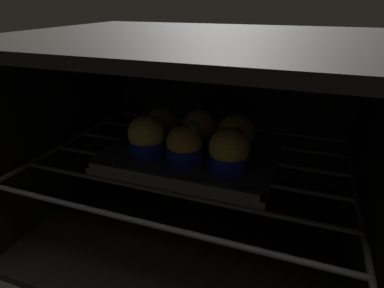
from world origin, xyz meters
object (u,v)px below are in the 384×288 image
Objects in this scene: muffin_row0_col1 at (185,146)px; muffin_row1_col2 at (236,136)px; baking_tray at (192,156)px; muffin_row1_col0 at (161,126)px; muffin_row0_col0 at (147,138)px; muffin_row0_col2 at (229,152)px; muffin_row1_col1 at (200,130)px.

muffin_row0_col1 reaches higher than muffin_row1_col2.
muffin_row1_col0 is (-7.62, 3.61, 3.41)cm from baking_tray.
muffin_row0_col2 is (14.80, -0.55, -0.07)cm from muffin_row0_col0.
muffin_row0_col0 is at bearing -154.88° from baking_tray.
muffin_row0_col1 is (7.32, -0.27, -0.41)cm from muffin_row0_col0.
muffin_row0_col2 reaches higher than muffin_row1_col2.
muffin_row1_col2 is at bearing 25.39° from baking_tray.
muffin_row0_col1 is (0.17, -3.62, 3.45)cm from baking_tray.
muffin_row1_col2 reaches higher than muffin_row1_col0.
muffin_row1_col0 is at bearing 178.96° from muffin_row1_col2.
muffin_row0_col0 is 7.34cm from muffin_row0_col1.
muffin_row1_col0 is 0.93× the size of muffin_row1_col2.
muffin_row1_col0 is (-0.47, 6.96, -0.46)cm from muffin_row0_col0.
muffin_row1_col2 is at bearing -1.04° from muffin_row1_col0.
muffin_row0_col1 is at bearing -42.87° from muffin_row1_col0.
muffin_row0_col2 reaches higher than muffin_row1_col1.
muffin_row1_col1 is 6.93cm from muffin_row1_col2.
muffin_row1_col0 is (-7.79, 7.23, -0.04)cm from muffin_row0_col1.
muffin_row0_col0 is (-7.15, -3.35, 3.87)cm from baking_tray.
muffin_row1_col2 is (6.87, 6.97, 0.20)cm from muffin_row0_col1.
muffin_row1_col2 is (14.67, -0.27, 0.24)cm from muffin_row1_col0.
muffin_row0_col1 is 7.52cm from muffin_row1_col1.
baking_tray is 4.00× the size of muffin_row0_col0.
muffin_row1_col1 is at bearing 133.91° from muffin_row0_col2.
muffin_row0_col2 is 1.10× the size of muffin_row1_col0.
muffin_row1_col2 is (-0.61, 7.25, -0.14)cm from muffin_row0_col2.
muffin_row0_col2 is at bearing -26.20° from muffin_row1_col0.
muffin_row0_col0 reaches higher than muffin_row1_col1.
muffin_row1_col1 reaches higher than baking_tray.
muffin_row1_col1 is (-7.51, 7.80, -0.24)cm from muffin_row0_col2.
muffin_row0_col1 reaches higher than muffin_row1_col0.
muffin_row0_col2 is 1.06× the size of muffin_row1_col1.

